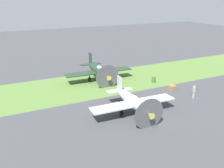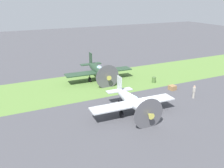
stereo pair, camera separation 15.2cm
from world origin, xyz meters
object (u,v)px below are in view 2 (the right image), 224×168
object	(u,v)px
airplane_wingman	(98,70)
fuel_drum	(154,80)
supply_crate	(172,88)
airplane_lead	(132,101)
ground_crew_chief	(194,92)

from	to	relation	value
airplane_wingman	fuel_drum	distance (m)	8.75
fuel_drum	supply_crate	bearing A→B (deg)	99.12
airplane_lead	supply_crate	size ratio (longest dim) A/B	11.10
ground_crew_chief	fuel_drum	world-z (taller)	ground_crew_chief
airplane_wingman	fuel_drum	bearing A→B (deg)	147.55
supply_crate	ground_crew_chief	bearing A→B (deg)	98.81
ground_crew_chief	supply_crate	world-z (taller)	ground_crew_chief
airplane_lead	fuel_drum	bearing A→B (deg)	-135.53
ground_crew_chief	airplane_lead	bearing A→B (deg)	-18.56
ground_crew_chief	fuel_drum	size ratio (longest dim) A/B	1.92
airplane_lead	airplane_wingman	distance (m)	12.54
airplane_lead	ground_crew_chief	size ratio (longest dim) A/B	5.78
airplane_lead	ground_crew_chief	distance (m)	9.47
fuel_drum	ground_crew_chief	bearing A→B (deg)	98.97
ground_crew_chief	fuel_drum	bearing A→B (deg)	-101.80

